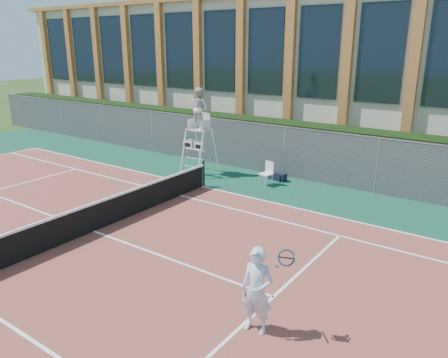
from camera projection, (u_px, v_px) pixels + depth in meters
The scene contains 12 objects.
ground at pixel (94, 232), 13.61m from camera, with size 120.00×120.00×0.00m, color #233814.
apron at pixel (118, 222), 14.39m from camera, with size 36.00×20.00×0.01m, color #0C3725.
tennis_court at pixel (93, 231), 13.61m from camera, with size 23.77×10.97×0.02m, color brown.
tennis_net at pixel (92, 216), 13.46m from camera, with size 0.10×11.30×1.10m.
fence at pixel (246, 146), 20.15m from camera, with size 40.00×0.06×2.20m, color #595E60, non-canonical shape.
hedge at pixel (259, 142), 21.08m from camera, with size 40.00×1.40×2.20m, color black.
building at pixel (328, 69), 26.37m from camera, with size 45.00×10.60×8.22m.
umpire_chair at pixel (199, 111), 19.00m from camera, with size 1.09×1.67×3.89m.
plastic_chair at pixel (268, 171), 18.00m from camera, with size 0.56×0.56×0.98m.
sports_bag_near at pixel (278, 176), 18.75m from camera, with size 0.78×0.31×0.33m, color black.
sports_bag_far at pixel (276, 177), 18.76m from camera, with size 0.61×0.26×0.24m, color black.
tennis_player at pixel (257, 291), 8.63m from camera, with size 1.03×0.71×1.83m.
Camera 1 is at (10.57, -7.85, 5.61)m, focal length 35.00 mm.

